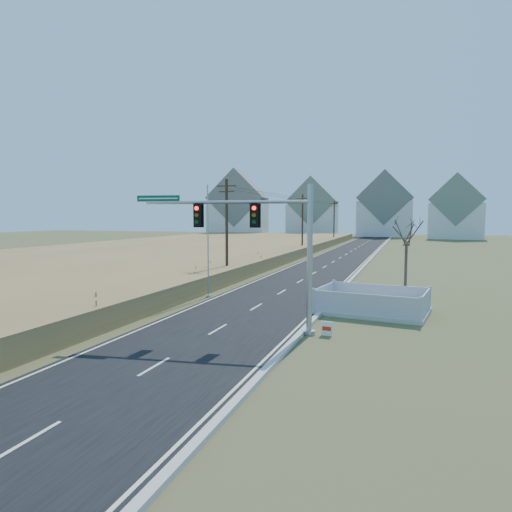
{
  "coord_description": "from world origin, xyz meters",
  "views": [
    {
      "loc": [
        9.04,
        -22.67,
        5.72
      ],
      "look_at": [
        0.48,
        2.55,
        3.4
      ],
      "focal_mm": 32.0,
      "sensor_mm": 36.0,
      "label": 1
    }
  ],
  "objects": [
    {
      "name": "curb",
      "position": [
        4.15,
        50.0,
        0.09
      ],
      "size": [
        0.3,
        180.0,
        0.18
      ],
      "primitive_type": "cube",
      "color": "#B2AFA8",
      "rests_on": "ground"
    },
    {
      "name": "fence_enclosure",
      "position": [
        7.0,
        4.87,
        0.28
      ],
      "size": [
        6.81,
        5.13,
        1.43
      ],
      "rotation": [
        0.0,
        0.0,
        -0.14
      ],
      "color": "#B7B5AD",
      "rests_on": "ground"
    },
    {
      "name": "reed_marsh",
      "position": [
        -24.0,
        40.0,
        0.65
      ],
      "size": [
        38.0,
        110.0,
        1.3
      ],
      "primitive_type": "cube",
      "color": "#9D7D47",
      "rests_on": "ground"
    },
    {
      "name": "condo_n",
      "position": [
        2.0,
        112.0,
        7.61
      ],
      "size": [
        15.27,
        10.2,
        18.54
      ],
      "color": "silver",
      "rests_on": "ground"
    },
    {
      "name": "condo_ne",
      "position": [
        20.0,
        104.0,
        6.84
      ],
      "size": [
        14.12,
        10.51,
        16.52
      ],
      "rotation": [
        0.0,
        0.0,
        -0.1
      ],
      "color": "silver",
      "rests_on": "ground"
    },
    {
      "name": "condo_nnw",
      "position": [
        -18.0,
        108.0,
        6.94
      ],
      "size": [
        14.93,
        11.17,
        17.03
      ],
      "rotation": [
        0.0,
        0.0,
        0.07
      ],
      "color": "silver",
      "rests_on": "ground"
    },
    {
      "name": "flagpole",
      "position": [
        -4.43,
        6.51,
        3.16
      ],
      "size": [
        0.36,
        0.36,
        7.92
      ],
      "color": "#B7B5AD",
      "rests_on": "ground"
    },
    {
      "name": "road",
      "position": [
        0.0,
        50.0,
        0.03
      ],
      "size": [
        8.0,
        180.0,
        0.06
      ],
      "primitive_type": "cube",
      "color": "black",
      "rests_on": "ground"
    },
    {
      "name": "condo_nw",
      "position": [
        -38.0,
        100.0,
        7.7
      ],
      "size": [
        17.69,
        13.38,
        19.05
      ],
      "rotation": [
        0.0,
        0.0,
        0.14
      ],
      "color": "silver",
      "rests_on": "ground"
    },
    {
      "name": "bare_tree",
      "position": [
        8.81,
        8.54,
        4.81
      ],
      "size": [
        2.25,
        2.25,
        5.97
      ],
      "color": "#4C3F33",
      "rests_on": "ground"
    },
    {
      "name": "utility_pole_far",
      "position": [
        -6.5,
        75.0,
        4.68
      ],
      "size": [
        1.8,
        0.26,
        9.0
      ],
      "color": "#422D1E",
      "rests_on": "ground"
    },
    {
      "name": "utility_pole_mid",
      "position": [
        -6.5,
        45.0,
        4.68
      ],
      "size": [
        1.8,
        0.26,
        9.0
      ],
      "color": "#422D1E",
      "rests_on": "ground"
    },
    {
      "name": "traffic_signal_mast",
      "position": [
        2.64,
        -1.54,
        4.44
      ],
      "size": [
        9.03,
        1.5,
        7.24
      ],
      "rotation": [
        0.0,
        0.0,
        0.13
      ],
      "color": "#9EA0A5",
      "rests_on": "ground"
    },
    {
      "name": "utility_pole_near",
      "position": [
        -6.5,
        15.0,
        4.68
      ],
      "size": [
        1.8,
        0.26,
        9.0
      ],
      "color": "#422D1E",
      "rests_on": "ground"
    },
    {
      "name": "open_sign",
      "position": [
        5.37,
        -1.27,
        0.36
      ],
      "size": [
        0.55,
        0.13,
        0.68
      ],
      "rotation": [
        0.0,
        0.0,
        -0.14
      ],
      "color": "white",
      "rests_on": "ground"
    },
    {
      "name": "ground",
      "position": [
        0.0,
        0.0,
        0.0
      ],
      "size": [
        260.0,
        260.0,
        0.0
      ],
      "primitive_type": "plane",
      "color": "#4A5529",
      "rests_on": "ground"
    }
  ]
}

